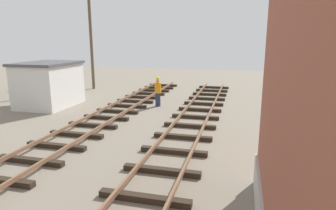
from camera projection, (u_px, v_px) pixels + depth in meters
control_hut at (49, 84)px, 18.13m from camera, size 3.00×3.80×2.76m
parked_car_white at (49, 78)px, 24.75m from camera, size 4.20×2.04×1.76m
utility_pole_far at (91, 33)px, 23.83m from camera, size 1.80×0.24×8.90m
track_worker_foreground at (158, 92)px, 18.14m from camera, size 0.40×0.40×1.87m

